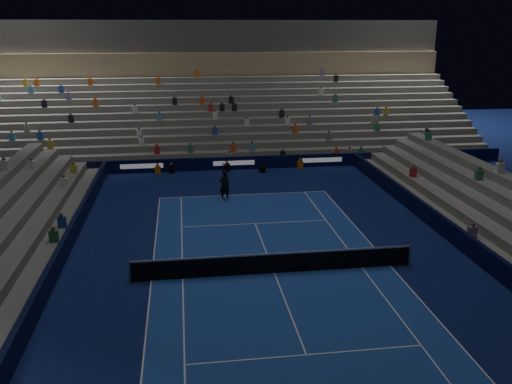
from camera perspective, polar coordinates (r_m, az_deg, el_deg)
name	(u,v)px	position (r m, az deg, el deg)	size (l,w,h in m)	color
ground	(274,273)	(24.66, 1.95, -8.57)	(90.00, 90.00, 0.00)	#0C174C
court_surface	(274,273)	(24.66, 1.95, -8.55)	(10.97, 23.77, 0.01)	#1B4097
sponsor_barrier_far	(234,163)	(41.82, -2.37, 3.07)	(44.00, 0.25, 1.00)	black
sponsor_barrier_east	(476,251)	(27.70, 22.25, -5.80)	(0.25, 37.00, 1.00)	black
sponsor_barrier_west	(50,276)	(24.83, -20.94, -8.32)	(0.25, 37.00, 1.00)	black
grandstand_main	(223,108)	(50.45, -3.48, 8.84)	(44.00, 15.20, 11.20)	slate
tennis_net	(274,263)	(24.45, 1.96, -7.50)	(12.90, 0.10, 1.10)	#B2B2B7
tennis_player	(224,185)	(34.26, -3.36, 0.72)	(0.73, 0.48, 2.01)	black
broadcast_camera	(262,168)	(41.11, 0.65, 2.54)	(0.45, 0.88, 0.56)	black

